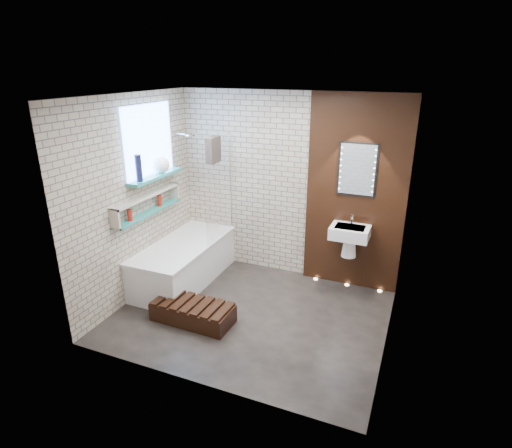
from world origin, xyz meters
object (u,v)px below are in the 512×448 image
at_px(bathtub, 184,262).
at_px(bath_screen, 219,189).
at_px(washbasin, 350,236).
at_px(walnut_step, 193,313).
at_px(led_mirror, 357,170).

bearing_deg(bathtub, bath_screen, 51.10).
height_order(bath_screen, washbasin, bath_screen).
bearing_deg(washbasin, bathtub, -163.99).
distance_m(washbasin, walnut_step, 2.24).
bearing_deg(bath_screen, washbasin, 5.78).
height_order(bathtub, led_mirror, led_mirror).
bearing_deg(walnut_step, bathtub, 126.78).
relative_size(bathtub, led_mirror, 2.49).
height_order(bath_screen, walnut_step, bath_screen).
height_order(led_mirror, walnut_step, led_mirror).
distance_m(bathtub, washbasin, 2.32).
relative_size(bathtub, washbasin, 3.00).
bearing_deg(bath_screen, bathtub, -128.90).
bearing_deg(bathtub, walnut_step, -53.22).
relative_size(washbasin, led_mirror, 0.83).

